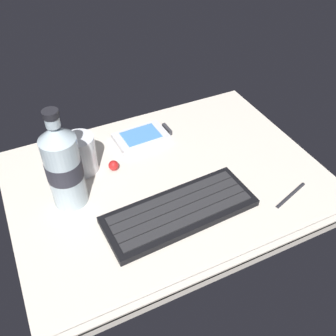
% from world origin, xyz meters
% --- Properties ---
extents(ground_plane, '(0.64, 0.48, 0.03)m').
position_xyz_m(ground_plane, '(0.00, -0.00, -0.01)').
color(ground_plane, beige).
extents(keyboard, '(0.30, 0.12, 0.02)m').
position_xyz_m(keyboard, '(-0.02, -0.10, 0.01)').
color(keyboard, black).
rests_on(keyboard, ground_plane).
extents(handheld_device, '(0.13, 0.08, 0.02)m').
position_xyz_m(handheld_device, '(0.01, 0.15, 0.01)').
color(handheld_device, silver).
rests_on(handheld_device, ground_plane).
extents(juice_cup, '(0.06, 0.06, 0.09)m').
position_xyz_m(juice_cup, '(-0.15, 0.10, 0.04)').
color(juice_cup, silver).
rests_on(juice_cup, ground_plane).
extents(water_bottle, '(0.07, 0.07, 0.21)m').
position_xyz_m(water_bottle, '(-0.20, 0.03, 0.09)').
color(water_bottle, silver).
rests_on(water_bottle, ground_plane).
extents(trackball_mouse, '(0.02, 0.02, 0.02)m').
position_xyz_m(trackball_mouse, '(-0.09, 0.08, 0.01)').
color(trackball_mouse, red).
rests_on(trackball_mouse, ground_plane).
extents(stylus_pen, '(0.09, 0.04, 0.01)m').
position_xyz_m(stylus_pen, '(0.20, -0.15, 0.00)').
color(stylus_pen, '#26262B').
rests_on(stylus_pen, ground_plane).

